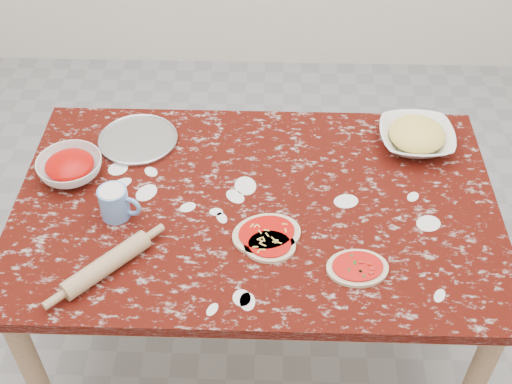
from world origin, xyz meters
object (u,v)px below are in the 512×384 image
object	(u,v)px
worktable	(256,220)
rolling_pin	(107,265)
flour_mug	(115,203)
cheese_bowl	(416,138)
pizza_tray	(138,140)
sauce_bowl	(70,168)

from	to	relation	value
worktable	rolling_pin	size ratio (longest dim) A/B	5.47
worktable	flour_mug	world-z (taller)	flour_mug
cheese_bowl	flour_mug	size ratio (longest dim) A/B	1.92
pizza_tray	sauce_bowl	world-z (taller)	sauce_bowl
pizza_tray	cheese_bowl	size ratio (longest dim) A/B	1.06
cheese_bowl	flour_mug	distance (m)	1.08
worktable	rolling_pin	bearing A→B (deg)	-145.32
rolling_pin	cheese_bowl	bearing A→B (deg)	31.47
rolling_pin	worktable	bearing A→B (deg)	34.68
cheese_bowl	flour_mug	world-z (taller)	flour_mug
rolling_pin	sauce_bowl	bearing A→B (deg)	116.27
pizza_tray	rolling_pin	bearing A→B (deg)	-89.42
worktable	rolling_pin	xyz separation A→B (m)	(-0.43, -0.30, 0.11)
sauce_bowl	flour_mug	world-z (taller)	flour_mug
flour_mug	worktable	bearing A→B (deg)	8.87
worktable	sauce_bowl	world-z (taller)	sauce_bowl
sauce_bowl	rolling_pin	world-z (taller)	sauce_bowl
sauce_bowl	flour_mug	bearing A→B (deg)	-43.77
sauce_bowl	rolling_pin	size ratio (longest dim) A/B	0.76
worktable	cheese_bowl	xyz separation A→B (m)	(0.57, 0.31, 0.12)
flour_mug	cheese_bowl	bearing A→B (deg)	20.65
rolling_pin	pizza_tray	bearing A→B (deg)	90.58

